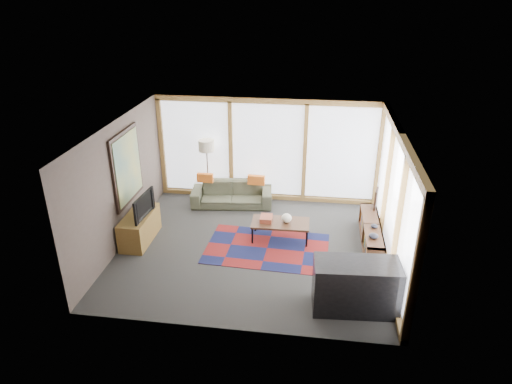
# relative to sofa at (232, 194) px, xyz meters

# --- Properties ---
(ground) EXTENTS (5.50, 5.50, 0.00)m
(ground) POSITION_rel_sofa_xyz_m (0.82, -1.95, -0.29)
(ground) COLOR #292927
(ground) RESTS_ON ground
(room_envelope) EXTENTS (5.52, 5.02, 2.62)m
(room_envelope) POSITION_rel_sofa_xyz_m (1.32, -1.39, 1.25)
(room_envelope) COLOR #483B34
(room_envelope) RESTS_ON ground
(rug) EXTENTS (2.58, 1.73, 0.01)m
(rug) POSITION_rel_sofa_xyz_m (1.11, -1.94, -0.28)
(rug) COLOR maroon
(rug) RESTS_ON ground
(sofa) EXTENTS (2.04, 0.99, 0.57)m
(sofa) POSITION_rel_sofa_xyz_m (0.00, 0.00, 0.00)
(sofa) COLOR #353A2A
(sofa) RESTS_ON ground
(pillow_left) EXTENTS (0.40, 0.12, 0.22)m
(pillow_left) POSITION_rel_sofa_xyz_m (-0.66, 0.00, 0.40)
(pillow_left) COLOR orange
(pillow_left) RESTS_ON sofa
(pillow_right) EXTENTS (0.42, 0.15, 0.23)m
(pillow_right) POSITION_rel_sofa_xyz_m (0.61, 0.03, 0.40)
(pillow_right) COLOR orange
(pillow_right) RESTS_ON sofa
(floor_lamp) EXTENTS (0.40, 0.40, 1.57)m
(floor_lamp) POSITION_rel_sofa_xyz_m (-0.66, 0.26, 0.50)
(floor_lamp) COLOR #322117
(floor_lamp) RESTS_ON ground
(coffee_table) EXTENTS (1.23, 0.63, 0.41)m
(coffee_table) POSITION_rel_sofa_xyz_m (1.34, -1.51, -0.08)
(coffee_table) COLOR black
(coffee_table) RESTS_ON ground
(book_stack) EXTENTS (0.25, 0.32, 0.10)m
(book_stack) POSITION_rel_sofa_xyz_m (1.03, -1.49, 0.17)
(book_stack) COLOR brown
(book_stack) RESTS_ON coffee_table
(vase) EXTENTS (0.24, 0.24, 0.19)m
(vase) POSITION_rel_sofa_xyz_m (1.47, -1.49, 0.22)
(vase) COLOR silver
(vase) RESTS_ON coffee_table
(bookshelf) EXTENTS (0.36, 1.95, 0.49)m
(bookshelf) POSITION_rel_sofa_xyz_m (3.25, -1.47, -0.04)
(bookshelf) COLOR black
(bookshelf) RESTS_ON ground
(bowl_a) EXTENTS (0.22, 0.22, 0.10)m
(bowl_a) POSITION_rel_sofa_xyz_m (3.22, -2.06, 0.25)
(bowl_a) COLOR black
(bowl_a) RESTS_ON bookshelf
(bowl_b) EXTENTS (0.15, 0.15, 0.07)m
(bowl_b) POSITION_rel_sofa_xyz_m (3.27, -1.63, 0.24)
(bowl_b) COLOR black
(bowl_b) RESTS_ON bookshelf
(shelf_picture) EXTENTS (0.12, 0.34, 0.44)m
(shelf_picture) POSITION_rel_sofa_xyz_m (3.38, -0.69, 0.42)
(shelf_picture) COLOR black
(shelf_picture) RESTS_ON bookshelf
(tv_console) EXTENTS (0.51, 1.22, 0.61)m
(tv_console) POSITION_rel_sofa_xyz_m (-1.62, -1.98, 0.02)
(tv_console) COLOR brown
(tv_console) RESTS_ON ground
(television) EXTENTS (0.19, 0.89, 0.51)m
(television) POSITION_rel_sofa_xyz_m (-1.53, -2.02, 0.58)
(television) COLOR black
(television) RESTS_ON tv_console
(bar_counter) EXTENTS (1.45, 0.75, 0.89)m
(bar_counter) POSITION_rel_sofa_xyz_m (2.79, -3.64, 0.16)
(bar_counter) COLOR black
(bar_counter) RESTS_ON ground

